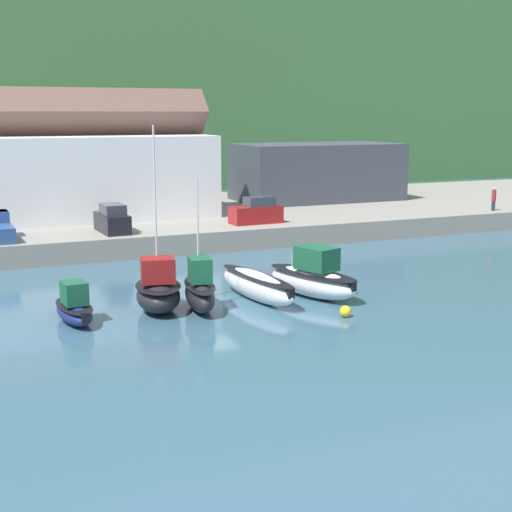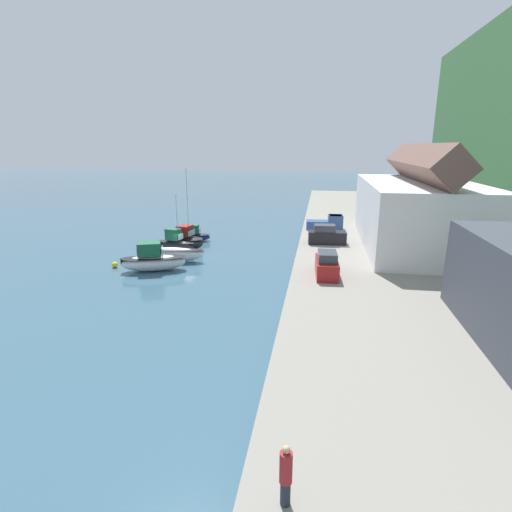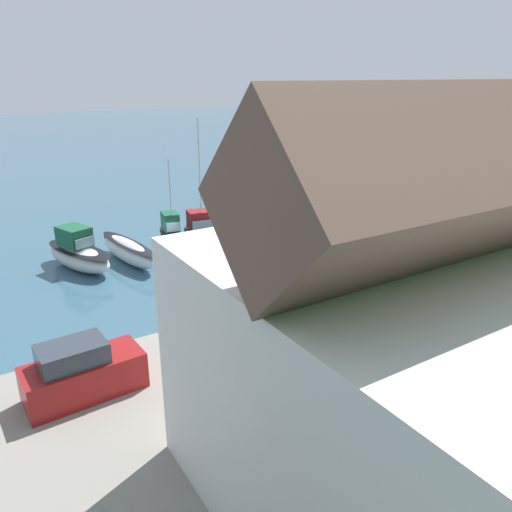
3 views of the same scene
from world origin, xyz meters
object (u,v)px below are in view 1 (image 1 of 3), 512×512
moored_boat_1 (158,291)px  moored_boat_2 (200,290)px  person_on_quay (494,199)px  moored_boat_4 (313,278)px  mooring_buoy_1 (345,311)px  moored_boat_0 (74,308)px  parked_car_0 (112,220)px  parked_car_2 (257,212)px  moored_boat_3 (257,285)px

moored_boat_1 → moored_boat_2: 2.22m
moored_boat_2 → person_on_quay: bearing=35.5°
moored_boat_4 → mooring_buoy_1: 4.52m
moored_boat_4 → person_on_quay: person_on_quay is taller
moored_boat_0 → parked_car_0: bearing=65.8°
parked_car_0 → mooring_buoy_1: (7.58, -21.88, -2.25)m
moored_boat_2 → person_on_quay: size_ratio=3.28×
moored_boat_1 → parked_car_2: 21.23m
person_on_quay → mooring_buoy_1: person_on_quay is taller
moored_boat_1 → moored_boat_2: moored_boat_1 is taller
moored_boat_0 → moored_boat_2: (6.62, -0.24, 0.34)m
moored_boat_0 → moored_boat_2: 6.63m
person_on_quay → moored_boat_4: bearing=-149.4°
moored_boat_3 → moored_boat_4: (3.30, -0.52, 0.24)m
moored_boat_3 → parked_car_2: (7.11, 16.83, 1.68)m
parked_car_0 → moored_boat_1: bearing=-97.3°
moored_boat_1 → mooring_buoy_1: (8.67, -4.96, -0.81)m
moored_boat_3 → person_on_quay: size_ratio=3.50×
moored_boat_3 → parked_car_2: 18.35m
moored_boat_1 → parked_car_2: moored_boat_1 is taller
moored_boat_0 → moored_boat_2: moored_boat_2 is taller
moored_boat_4 → person_on_quay: (26.88, 15.91, 1.63)m
moored_boat_4 → parked_car_2: parked_car_2 is taller
moored_boat_1 → moored_boat_4: moored_boat_1 is taller
parked_car_0 → parked_car_2: 11.76m
parked_car_0 → moored_boat_4: bearing=-69.1°
parked_car_0 → mooring_buoy_1: bearing=-74.5°
moored_boat_0 → moored_boat_2: size_ratio=0.61×
moored_boat_4 → parked_car_0: 19.22m
moored_boat_2 → parked_car_2: bearing=68.6°
moored_boat_0 → mooring_buoy_1: size_ratio=7.01×
moored_boat_3 → mooring_buoy_1: (2.93, -4.96, -0.56)m
moored_boat_1 → person_on_quay: size_ratio=4.61×
moored_boat_3 → moored_boat_4: moored_boat_4 is taller
moored_boat_1 → moored_boat_2: bearing=-6.7°
moored_boat_4 → parked_car_0: bearing=95.6°
mooring_buoy_1 → moored_boat_4: bearing=85.1°
parked_car_2 → person_on_quay: (23.08, -1.44, 0.18)m
moored_boat_3 → parked_car_0: (-4.65, 16.92, 1.68)m
moored_boat_0 → moored_boat_3: 10.26m
moored_boat_2 → mooring_buoy_1: (6.55, -4.29, -0.80)m
mooring_buoy_1 → moored_boat_3: bearing=120.6°
moored_boat_2 → moored_boat_4: size_ratio=1.02×
moored_boat_1 → parked_car_2: size_ratio=2.30×
parked_car_0 → person_on_quay: 34.87m
moored_boat_1 → mooring_buoy_1: size_ratio=16.10×
moored_boat_3 → parked_car_0: parked_car_0 is taller
moored_boat_3 → mooring_buoy_1: bearing=-67.9°
parked_car_0 → moored_boat_0: bearing=-111.5°
moored_boat_1 → parked_car_0: moored_boat_1 is taller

